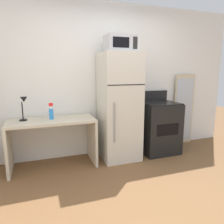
# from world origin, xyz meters

# --- Properties ---
(ground_plane) EXTENTS (12.00, 12.00, 0.00)m
(ground_plane) POSITION_xyz_m (0.00, 0.00, 0.00)
(ground_plane) COLOR brown
(wall_back_white) EXTENTS (5.00, 0.10, 2.60)m
(wall_back_white) POSITION_xyz_m (0.00, 1.70, 1.30)
(wall_back_white) COLOR white
(wall_back_white) RESTS_ON ground
(desk) EXTENTS (1.29, 0.58, 0.75)m
(desk) POSITION_xyz_m (-1.01, 1.34, 0.53)
(desk) COLOR beige
(desk) RESTS_ON ground
(desk_lamp) EXTENTS (0.14, 0.12, 0.35)m
(desk_lamp) POSITION_xyz_m (-1.39, 1.39, 0.99)
(desk_lamp) COLOR black
(desk_lamp) RESTS_ON desk
(spray_bottle) EXTENTS (0.06, 0.06, 0.25)m
(spray_bottle) POSITION_xyz_m (-1.01, 1.36, 0.85)
(spray_bottle) COLOR #2D8CEA
(spray_bottle) RESTS_ON desk
(refrigerator) EXTENTS (0.62, 0.63, 1.76)m
(refrigerator) POSITION_xyz_m (0.08, 1.33, 0.88)
(refrigerator) COLOR beige
(refrigerator) RESTS_ON ground
(microwave) EXTENTS (0.46, 0.35, 0.26)m
(microwave) POSITION_xyz_m (0.08, 1.30, 1.89)
(microwave) COLOR #B7B7BC
(microwave) RESTS_ON refrigerator
(oven_range) EXTENTS (0.65, 0.61, 1.10)m
(oven_range) POSITION_xyz_m (0.85, 1.33, 0.47)
(oven_range) COLOR black
(oven_range) RESTS_ON ground
(leaning_mirror) EXTENTS (0.44, 0.03, 1.40)m
(leaning_mirror) POSITION_xyz_m (1.59, 1.59, 0.70)
(leaning_mirror) COLOR #C6B793
(leaning_mirror) RESTS_ON ground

